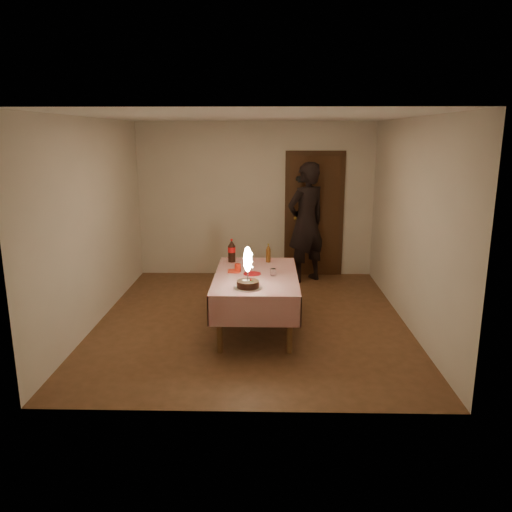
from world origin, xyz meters
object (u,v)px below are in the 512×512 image
red_cup (238,268)px  cola_bottle (232,251)px  dining_table (256,282)px  birthday_cake (248,277)px  amber_bottle_right (268,254)px  red_plate (252,274)px  photographer (306,223)px  clear_cup (273,272)px

red_cup → cola_bottle: 0.51m
dining_table → birthday_cake: 0.60m
dining_table → amber_bottle_right: 0.67m
amber_bottle_right → dining_table: bearing=-103.7°
red_plate → amber_bottle_right: amber_bottle_right is taller
dining_table → photographer: (0.77, 2.12, 0.38)m
birthday_cake → clear_cup: birthday_cake is taller
red_plate → amber_bottle_right: (0.20, 0.60, 0.11)m
dining_table → clear_cup: (0.21, -0.06, 0.14)m
birthday_cake → red_plate: 0.59m
photographer → amber_bottle_right: bearing=-112.4°
cola_bottle → amber_bottle_right: cola_bottle is taller
red_cup → amber_bottle_right: 0.63m
clear_cup → red_plate: bearing=164.2°
dining_table → red_plate: size_ratio=7.82×
dining_table → photographer: photographer is taller
dining_table → cola_bottle: cola_bottle is taller
red_plate → cola_bottle: 0.69m
birthday_cake → amber_bottle_right: 1.20m
birthday_cake → red_plate: size_ratio=2.17×
cola_bottle → clear_cup: bearing=-50.5°
birthday_cake → photographer: photographer is taller
dining_table → cola_bottle: size_ratio=5.42×
dining_table → red_plate: bearing=159.4°
red_cup → photographer: photographer is taller
cola_bottle → amber_bottle_right: size_ratio=1.25×
cola_bottle → photographer: size_ratio=0.16×
clear_cup → cola_bottle: bearing=129.5°
red_cup → photographer: 2.24m
cola_bottle → birthday_cake: bearing=-77.3°
red_plate → dining_table: bearing=-20.6°
birthday_cake → photographer: (0.85, 2.67, 0.15)m
photographer → cola_bottle: bearing=-126.6°
amber_bottle_right → photographer: (0.62, 1.50, 0.16)m
dining_table → red_cup: bearing=151.1°
clear_cup → amber_bottle_right: size_ratio=0.35×
cola_bottle → photographer: photographer is taller
dining_table → red_plate: red_plate is taller
dining_table → amber_bottle_right: amber_bottle_right is taller
red_plate → red_cup: red_cup is taller
dining_table → red_cup: (-0.23, 0.13, 0.15)m
birthday_cake → red_cup: 0.70m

